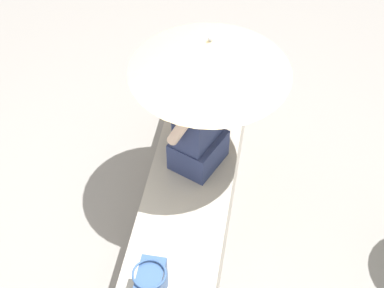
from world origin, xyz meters
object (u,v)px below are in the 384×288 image
at_px(person_seated, 199,120).
at_px(handbag_black, 206,100).
at_px(tote_bag_canvas, 151,288).
at_px(parasol, 210,56).

height_order(person_seated, handbag_black, person_seated).
height_order(person_seated, tote_bag_canvas, person_seated).
bearing_deg(tote_bag_canvas, person_seated, -4.47).
relative_size(parasol, handbag_black, 3.49).
distance_m(person_seated, parasol, 0.50).
bearing_deg(person_seated, handbag_black, 2.48).
distance_m(parasol, handbag_black, 0.87).
xyz_separation_m(handbag_black, tote_bag_canvas, (-1.53, 0.06, 0.00)).
height_order(parasol, tote_bag_canvas, parasol).
height_order(parasol, handbag_black, parasol).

